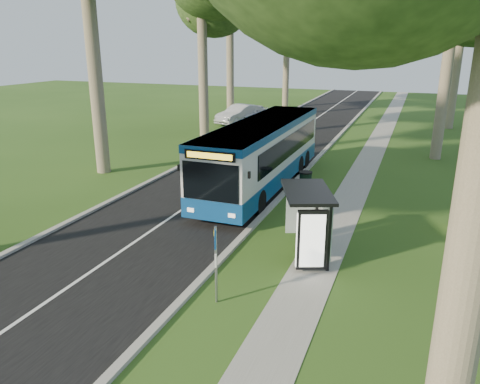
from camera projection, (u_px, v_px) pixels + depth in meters
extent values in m
plane|color=#2A4A17|center=(220.00, 262.00, 15.39)|extent=(120.00, 120.00, 0.00)
cube|color=black|center=(234.00, 175.00, 25.47)|extent=(7.00, 100.00, 0.02)
cube|color=#9E9B93|center=(296.00, 180.00, 24.26)|extent=(0.25, 100.00, 0.12)
cube|color=#9E9B93|center=(177.00, 168.00, 26.65)|extent=(0.25, 100.00, 0.12)
cube|color=white|center=(234.00, 174.00, 25.47)|extent=(0.12, 100.00, 0.00)
cube|color=gray|center=(355.00, 187.00, 23.26)|extent=(1.50, 100.00, 0.02)
cube|color=silver|center=(262.00, 152.00, 22.85)|extent=(2.58, 12.15, 2.88)
cube|color=navy|center=(262.00, 172.00, 23.17)|extent=(2.61, 12.18, 0.81)
cube|color=navy|center=(263.00, 126.00, 22.46)|extent=(2.61, 12.18, 0.32)
cube|color=black|center=(211.00, 182.00, 17.40)|extent=(2.28, 0.06, 1.47)
cube|color=yellow|center=(210.00, 156.00, 17.06)|extent=(1.82, 0.03, 0.22)
cube|color=black|center=(212.00, 217.00, 17.89)|extent=(2.43, 0.13, 0.30)
cylinder|color=black|center=(210.00, 196.00, 20.30)|extent=(0.29, 1.05, 1.05)
cylinder|color=black|center=(260.00, 202.00, 19.52)|extent=(0.29, 1.05, 1.05)
cylinder|color=black|center=(263.00, 159.00, 26.78)|extent=(0.29, 1.05, 1.05)
cylinder|color=black|center=(302.00, 162.00, 26.00)|extent=(0.29, 1.05, 1.05)
cylinder|color=gray|center=(216.00, 265.00, 12.66)|extent=(0.07, 0.07, 2.25)
cube|color=navy|center=(216.00, 238.00, 12.41)|extent=(0.14, 0.31, 0.56)
cylinder|color=yellow|center=(214.00, 233.00, 12.38)|extent=(0.08, 0.19, 0.20)
cube|color=white|center=(216.00, 259.00, 12.60)|extent=(0.14, 0.27, 0.36)
cube|color=black|center=(315.00, 240.00, 14.31)|extent=(0.12, 0.12, 2.21)
cube|color=black|center=(329.00, 216.00, 16.32)|extent=(0.12, 0.12, 2.21)
cube|color=black|center=(307.00, 192.00, 15.15)|extent=(2.36, 3.05, 0.11)
cube|color=silver|center=(325.00, 225.00, 15.26)|extent=(0.88, 2.11, 1.77)
cube|color=black|center=(297.00, 239.00, 14.40)|extent=(0.92, 0.48, 1.95)
cube|color=white|center=(296.00, 240.00, 14.32)|extent=(0.71, 0.30, 1.73)
cube|color=black|center=(315.00, 243.00, 15.86)|extent=(0.91, 1.60, 0.05)
cylinder|color=black|center=(305.00, 183.00, 22.15)|extent=(0.57, 0.57, 1.03)
cylinder|color=black|center=(306.00, 172.00, 21.98)|extent=(0.62, 0.62, 0.06)
imported|color=white|center=(252.00, 113.00, 42.25)|extent=(2.22, 4.65, 1.53)
imported|color=#B5B7BD|center=(240.00, 114.00, 41.29)|extent=(3.26, 5.33, 1.66)
cylinder|color=#7A6B56|center=(93.00, 48.00, 24.07)|extent=(0.74, 0.74, 13.19)
cylinder|color=#7A6B56|center=(203.00, 61.00, 32.74)|extent=(0.68, 0.68, 11.29)
cylinder|color=#7A6B56|center=(230.00, 58.00, 42.34)|extent=(0.68, 0.68, 11.15)
cylinder|color=#7A6B56|center=(286.00, 56.00, 50.40)|extent=(0.67, 0.67, 10.97)
cylinder|color=#7A6B56|center=(446.00, 74.00, 27.51)|extent=(0.65, 0.65, 10.23)
cylinder|color=#7A6B56|center=(457.00, 62.00, 37.68)|extent=(0.67, 0.67, 10.84)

